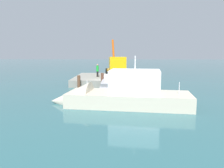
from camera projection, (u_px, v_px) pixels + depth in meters
ground at (105, 87)px, 29.32m from camera, size 200.00×200.00×0.00m
dock at (107, 79)px, 33.79m from camera, size 10.27×9.55×0.94m
crane_truck at (116, 67)px, 33.57m from camera, size 10.02×3.42×5.86m
dock_worker at (98, 70)px, 32.81m from camera, size 0.34×0.34×1.89m
salvaged_car at (109, 84)px, 27.86m from camera, size 4.88×2.54×2.49m
moored_yacht at (110, 100)px, 19.54m from camera, size 5.19×12.72×5.99m
piling_near at (79, 82)px, 28.34m from camera, size 0.40×0.40×1.66m
piling_mid at (102, 81)px, 27.90m from camera, size 0.36×0.36×2.01m
piling_far at (133, 84)px, 27.84m from camera, size 0.40×0.40×1.41m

